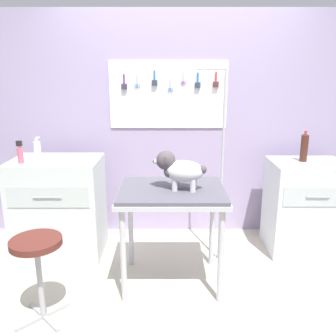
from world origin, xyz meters
The scene contains 11 objects.
ground centered at (0.00, 0.00, -0.02)m, with size 4.40×4.00×0.04m, color #B9B29E.
rear_wall_panel centered at (0.00, 1.28, 1.16)m, with size 4.00×0.11×2.30m.
grooming_table centered at (-0.08, 0.23, 0.73)m, with size 0.85×0.67×0.82m.
grooming_arm centered at (0.35, 0.59, 0.81)m, with size 0.29×0.11×1.74m.
dog centered at (-0.03, 0.22, 0.98)m, with size 0.41×0.24×0.30m.
counter_left centered at (-1.14, 0.72, 0.47)m, with size 0.80×0.58×0.93m.
cabinet_right centered at (1.20, 0.80, 0.45)m, with size 0.68×0.54×0.89m.
stool centered at (-1.00, -0.24, 0.51)m, with size 0.35×0.35×0.62m.
detangler_spray centered at (-1.31, 0.77, 1.01)m, with size 0.06×0.06×0.20m.
shampoo_bottle centered at (-1.40, 0.59, 1.02)m, with size 0.05×0.05×0.20m.
soda_bottle centered at (1.16, 0.83, 1.02)m, with size 0.07×0.07×0.29m.
Camera 1 is at (-0.11, -2.41, 1.70)m, focal length 37.96 mm.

